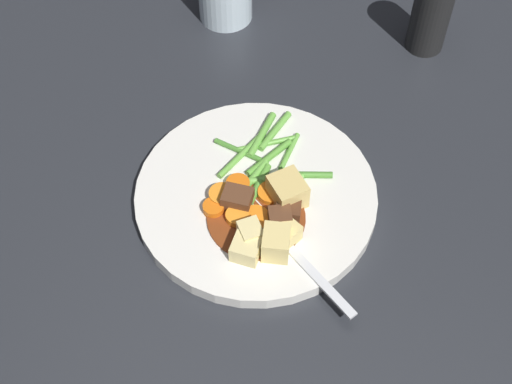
% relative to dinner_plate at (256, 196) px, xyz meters
% --- Properties ---
extents(ground_plane, '(3.00, 3.00, 0.00)m').
position_rel_dinner_plate_xyz_m(ground_plane, '(0.00, 0.00, -0.01)').
color(ground_plane, '#26282D').
extents(dinner_plate, '(0.28, 0.28, 0.02)m').
position_rel_dinner_plate_xyz_m(dinner_plate, '(0.00, 0.00, 0.00)').
color(dinner_plate, white).
rests_on(dinner_plate, ground_plane).
extents(stew_sauce, '(0.11, 0.11, 0.00)m').
position_rel_dinner_plate_xyz_m(stew_sauce, '(0.03, 0.01, 0.01)').
color(stew_sauce, brown).
rests_on(stew_sauce, dinner_plate).
extents(carrot_slice_0, '(0.04, 0.04, 0.01)m').
position_rel_dinner_plate_xyz_m(carrot_slice_0, '(0.00, -0.02, 0.01)').
color(carrot_slice_0, orange).
rests_on(carrot_slice_0, dinner_plate).
extents(carrot_slice_1, '(0.03, 0.03, 0.01)m').
position_rel_dinner_plate_xyz_m(carrot_slice_1, '(0.04, -0.04, 0.01)').
color(carrot_slice_1, orange).
rests_on(carrot_slice_1, dinner_plate).
extents(carrot_slice_2, '(0.04, 0.04, 0.01)m').
position_rel_dinner_plate_xyz_m(carrot_slice_2, '(0.00, 0.02, 0.01)').
color(carrot_slice_2, orange).
rests_on(carrot_slice_2, dinner_plate).
extents(carrot_slice_3, '(0.04, 0.04, 0.01)m').
position_rel_dinner_plate_xyz_m(carrot_slice_3, '(0.02, -0.03, 0.01)').
color(carrot_slice_3, orange).
rests_on(carrot_slice_3, dinner_plate).
extents(carrot_slice_4, '(0.04, 0.04, 0.01)m').
position_rel_dinner_plate_xyz_m(carrot_slice_4, '(0.04, 0.01, 0.01)').
color(carrot_slice_4, orange).
rests_on(carrot_slice_4, dinner_plate).
extents(carrot_slice_5, '(0.03, 0.03, 0.01)m').
position_rel_dinner_plate_xyz_m(carrot_slice_5, '(0.04, -0.01, 0.01)').
color(carrot_slice_5, orange).
rests_on(carrot_slice_5, dinner_plate).
extents(potato_chunk_0, '(0.05, 0.05, 0.03)m').
position_rel_dinner_plate_xyz_m(potato_chunk_0, '(0.00, 0.04, 0.03)').
color(potato_chunk_0, '#DBBC6B').
rests_on(potato_chunk_0, dinner_plate).
extents(potato_chunk_1, '(0.03, 0.03, 0.02)m').
position_rel_dinner_plate_xyz_m(potato_chunk_1, '(0.08, 0.02, 0.02)').
color(potato_chunk_1, '#EAD68C').
rests_on(potato_chunk_1, dinner_plate).
extents(potato_chunk_2, '(0.04, 0.03, 0.02)m').
position_rel_dinner_plate_xyz_m(potato_chunk_2, '(0.06, 0.01, 0.02)').
color(potato_chunk_2, '#EAD68C').
rests_on(potato_chunk_2, dinner_plate).
extents(potato_chunk_3, '(0.04, 0.03, 0.03)m').
position_rel_dinner_plate_xyz_m(potato_chunk_3, '(0.07, 0.04, 0.02)').
color(potato_chunk_3, '#E5CC7A').
rests_on(potato_chunk_3, dinner_plate).
extents(potato_chunk_4, '(0.03, 0.03, 0.02)m').
position_rel_dinner_plate_xyz_m(potato_chunk_4, '(0.05, 0.05, 0.02)').
color(potato_chunk_4, '#E5CC7A').
rests_on(potato_chunk_4, dinner_plate).
extents(meat_chunk_0, '(0.03, 0.03, 0.02)m').
position_rel_dinner_plate_xyz_m(meat_chunk_0, '(0.02, 0.04, 0.02)').
color(meat_chunk_0, '#4C2B19').
rests_on(meat_chunk_0, dinner_plate).
extents(meat_chunk_1, '(0.03, 0.03, 0.02)m').
position_rel_dinner_plate_xyz_m(meat_chunk_1, '(0.03, 0.04, 0.02)').
color(meat_chunk_1, '#56331E').
rests_on(meat_chunk_1, dinner_plate).
extents(meat_chunk_2, '(0.03, 0.03, 0.02)m').
position_rel_dinner_plate_xyz_m(meat_chunk_2, '(0.02, -0.01, 0.02)').
color(meat_chunk_2, '#56331E').
rests_on(meat_chunk_2, dinner_plate).
extents(green_bean_0, '(0.03, 0.06, 0.01)m').
position_rel_dinner_plate_xyz_m(green_bean_0, '(-0.02, 0.02, 0.01)').
color(green_bean_0, '#66AD42').
rests_on(green_bean_0, dinner_plate).
extents(green_bean_1, '(0.06, 0.02, 0.01)m').
position_rel_dinner_plate_xyz_m(green_bean_1, '(-0.01, -0.01, 0.01)').
color(green_bean_1, '#66AD42').
rests_on(green_bean_1, dinner_plate).
extents(green_bean_2, '(0.02, 0.05, 0.01)m').
position_rel_dinner_plate_xyz_m(green_bean_2, '(-0.04, 0.05, 0.01)').
color(green_bean_2, '#4C8E33').
rests_on(green_bean_2, dinner_plate).
extents(green_bean_3, '(0.07, 0.04, 0.01)m').
position_rel_dinner_plate_xyz_m(green_bean_3, '(-0.05, 0.00, 0.01)').
color(green_bean_3, '#599E38').
rests_on(green_bean_3, dinner_plate).
extents(green_bean_4, '(0.07, 0.01, 0.01)m').
position_rel_dinner_plate_xyz_m(green_bean_4, '(-0.00, -0.00, 0.01)').
color(green_bean_4, '#599E38').
rests_on(green_bean_4, dinner_plate).
extents(green_bean_5, '(0.07, 0.02, 0.01)m').
position_rel_dinner_plate_xyz_m(green_bean_5, '(-0.08, -0.02, 0.01)').
color(green_bean_5, '#66AD42').
rests_on(green_bean_5, dinner_plate).
extents(green_bean_6, '(0.02, 0.07, 0.01)m').
position_rel_dinner_plate_xyz_m(green_bean_6, '(-0.05, -0.03, 0.01)').
color(green_bean_6, '#4C8E33').
rests_on(green_bean_6, dinner_plate).
extents(green_bean_7, '(0.08, 0.03, 0.01)m').
position_rel_dinner_plate_xyz_m(green_bean_7, '(-0.04, -0.03, 0.01)').
color(green_bean_7, '#66AD42').
rests_on(green_bean_7, dinner_plate).
extents(green_bean_8, '(0.06, 0.01, 0.01)m').
position_rel_dinner_plate_xyz_m(green_bean_8, '(-0.07, 0.02, 0.01)').
color(green_bean_8, '#66AD42').
rests_on(green_bean_8, dinner_plate).
extents(green_bean_9, '(0.07, 0.02, 0.01)m').
position_rel_dinner_plate_xyz_m(green_bean_9, '(-0.09, -0.01, 0.01)').
color(green_bean_9, '#66AD42').
rests_on(green_bean_9, dinner_plate).
extents(green_bean_10, '(0.02, 0.06, 0.01)m').
position_rel_dinner_plate_xyz_m(green_bean_10, '(0.01, -0.00, 0.01)').
color(green_bean_10, '#4C8E33').
rests_on(green_bean_10, dinner_plate).
extents(green_bean_11, '(0.04, 0.06, 0.01)m').
position_rel_dinner_plate_xyz_m(green_bean_11, '(-0.07, -0.01, 0.01)').
color(green_bean_11, '#66AD42').
rests_on(green_bean_11, dinner_plate).
extents(fork, '(0.11, 0.15, 0.00)m').
position_rel_dinner_plate_xyz_m(fork, '(0.07, 0.06, 0.01)').
color(fork, silver).
rests_on(fork, dinner_plate).
extents(pepper_mill, '(0.05, 0.05, 0.10)m').
position_rel_dinner_plate_xyz_m(pepper_mill, '(-0.32, 0.14, 0.04)').
color(pepper_mill, black).
rests_on(pepper_mill, ground_plane).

